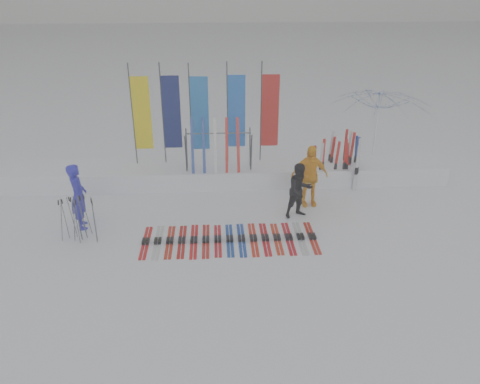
{
  "coord_description": "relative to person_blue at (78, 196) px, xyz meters",
  "views": [
    {
      "loc": [
        -0.44,
        -9.49,
        6.19
      ],
      "look_at": [
        0.2,
        1.6,
        1.0
      ],
      "focal_mm": 35.0,
      "sensor_mm": 36.0,
      "label": 1
    }
  ],
  "objects": [
    {
      "name": "feather_flags",
      "position": [
        3.27,
        3.09,
        1.34
      ],
      "size": [
        4.6,
        0.23,
        3.2
      ],
      "color": "#383A3F",
      "rests_on": "ground"
    },
    {
      "name": "person_black",
      "position": [
        5.91,
        0.27,
        -0.12
      ],
      "size": [
        0.93,
        0.83,
        1.57
      ],
      "primitive_type": "imported",
      "rotation": [
        0.0,
        0.0,
        0.36
      ],
      "color": "black",
      "rests_on": "ground"
    },
    {
      "name": "upright_skis",
      "position": [
        7.65,
        2.39,
        -0.12
      ],
      "size": [
        1.6,
        1.14,
        1.7
      ],
      "color": "silver",
      "rests_on": "ground"
    },
    {
      "name": "person_blue",
      "position": [
        0.0,
        0.0,
        0.0
      ],
      "size": [
        0.61,
        0.76,
        1.81
      ],
      "primitive_type": "imported",
      "rotation": [
        0.0,
        0.0,
        1.89
      ],
      "color": "#211FB7",
      "rests_on": "ground"
    },
    {
      "name": "ski_rack",
      "position": [
        3.72,
        2.41,
        0.48
      ],
      "size": [
        2.04,
        0.8,
        1.23
      ],
      "color": "#383A3F",
      "rests_on": "ground"
    },
    {
      "name": "pole_cluster",
      "position": [
        0.14,
        -0.7,
        -0.31
      ],
      "size": [
        0.93,
        0.48,
        1.26
      ],
      "color": "#595B60",
      "rests_on": "ground"
    },
    {
      "name": "ski_row",
      "position": [
        3.92,
        -0.96,
        -0.87
      ],
      "size": [
        4.43,
        1.69,
        0.07
      ],
      "color": "red",
      "rests_on": "ground"
    },
    {
      "name": "ground",
      "position": [
        4.04,
        -1.79,
        -0.9
      ],
      "size": [
        120.0,
        120.0,
        0.0
      ],
      "primitive_type": "plane",
      "color": "white",
      "rests_on": "ground"
    },
    {
      "name": "snow_bank",
      "position": [
        4.04,
        2.81,
        -0.6
      ],
      "size": [
        14.0,
        1.6,
        0.6
      ],
      "primitive_type": "cube",
      "color": "white",
      "rests_on": "ground"
    },
    {
      "name": "person_yellow",
      "position": [
        6.31,
        0.98,
        0.01
      ],
      "size": [
        1.09,
        0.48,
        1.83
      ],
      "primitive_type": "imported",
      "rotation": [
        0.0,
        0.0,
        0.03
      ],
      "color": "#FFAC10",
      "rests_on": "ground"
    },
    {
      "name": "tent_canopy",
      "position": [
        9.0,
        3.33,
        0.54
      ],
      "size": [
        3.91,
        3.95,
        2.89
      ],
      "primitive_type": "imported",
      "rotation": [
        0.0,
        0.0,
        0.28
      ],
      "color": "white",
      "rests_on": "ground"
    }
  ]
}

